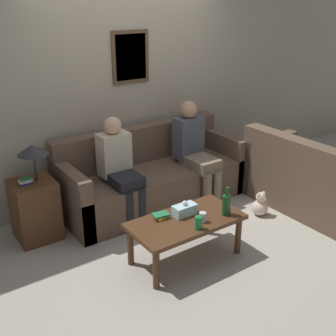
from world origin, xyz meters
name	(u,v)px	position (x,y,z in m)	size (l,w,h in m)	color
ground_plane	(176,218)	(0.00, 0.00, 0.00)	(16.00, 16.00, 0.00)	#ADA899
wall_back	(130,90)	(0.00, 0.97, 1.30)	(9.00, 0.08, 2.60)	#9E937F
couch_main	(152,178)	(0.00, 0.51, 0.32)	(2.25, 0.86, 0.90)	brown
couch_side	(315,185)	(1.45, -0.75, 0.32)	(0.86, 1.67, 0.90)	brown
coffee_table	(186,225)	(-0.39, -0.69, 0.37)	(1.08, 0.56, 0.43)	#4C2D19
side_table_with_lamp	(35,205)	(-1.43, 0.51, 0.37)	(0.42, 0.42, 1.02)	#4C2D19
wine_bottle	(227,204)	(-0.02, -0.83, 0.53)	(0.08, 0.08, 0.29)	#19421E
drinking_glass	(203,217)	(-0.30, -0.81, 0.47)	(0.07, 0.07, 0.10)	silver
book_stack	(161,216)	(-0.57, -0.53, 0.45)	(0.16, 0.13, 0.04)	gold
soda_can	(198,223)	(-0.41, -0.89, 0.49)	(0.07, 0.07, 0.12)	#197A38
tissue_box	(185,209)	(-0.35, -0.61, 0.48)	(0.23, 0.12, 0.15)	silver
person_left	(120,166)	(-0.51, 0.36, 0.64)	(0.34, 0.58, 1.17)	black
person_right	(195,148)	(0.50, 0.32, 0.66)	(0.34, 0.64, 1.20)	#756651
teddy_bear	(260,205)	(0.84, -0.49, 0.12)	(0.18, 0.18, 0.29)	beige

